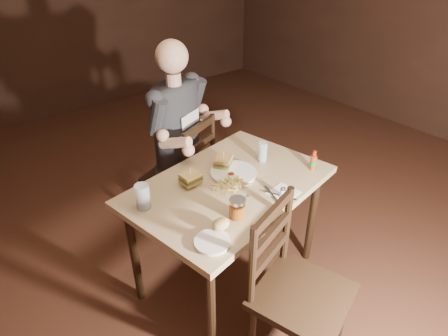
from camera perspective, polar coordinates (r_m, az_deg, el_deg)
room_shell at (r=2.12m, az=5.13°, el=15.37°), size 7.00×7.00×7.00m
main_table at (r=2.23m, az=0.81°, el=-4.11°), size 1.29×0.98×0.77m
chair_far at (r=2.84m, az=-6.83°, el=-1.02°), size 0.58×0.60×0.93m
chair_near at (r=2.00m, az=11.92°, el=-18.55°), size 0.56×0.59×0.95m
diner at (r=2.58m, az=-6.61°, el=8.16°), size 0.69×0.62×0.98m
dinner_plate at (r=2.26m, az=1.46°, el=-0.86°), size 0.32×0.32×0.02m
sandwich_left at (r=2.14m, az=-5.13°, el=-1.17°), size 0.11×0.09×0.10m
sandwich_right at (r=2.29m, az=-0.07°, el=1.43°), size 0.15×0.15×0.10m
fries_pile at (r=2.12m, az=0.99°, el=-2.41°), size 0.26×0.21×0.04m
ketchup_dollop at (r=2.23m, az=1.08°, el=-0.90°), size 0.05×0.05×0.01m
glass_left at (r=2.00m, az=-12.27°, el=-4.28°), size 0.09×0.09×0.14m
glass_right at (r=2.38m, az=5.90°, el=2.46°), size 0.07×0.07×0.13m
hot_sauce at (r=2.35m, az=13.49°, el=1.17°), size 0.05×0.05×0.13m
salt_shaker at (r=2.08m, az=8.93°, el=-3.73°), size 0.04×0.04×0.06m
syrup_dispenser at (r=1.90m, az=2.04°, el=-6.13°), size 0.10×0.10×0.11m
napkin at (r=2.13m, az=9.05°, el=-3.73°), size 0.17×0.16×0.00m
knife at (r=2.10m, az=8.47°, el=-4.17°), size 0.09×0.18×0.00m
fork at (r=2.10m, az=7.23°, el=-3.91°), size 0.06×0.16×0.00m
side_plate at (r=1.78m, az=-1.78°, el=-11.31°), size 0.20×0.20×0.01m
bread_roll at (r=1.83m, az=-0.50°, el=-8.55°), size 0.10×0.09×0.05m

